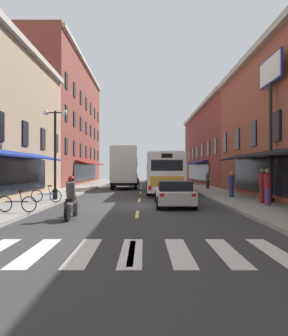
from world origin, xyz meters
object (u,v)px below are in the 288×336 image
at_px(pedestrian_mid, 230,184).
at_px(sedan_mid, 129,179).
at_px(street_lamp_twin, 53,150).
at_px(pedestrian_near, 206,179).
at_px(motorcycle_rider, 70,200).
at_px(bicycle_near, 44,195).
at_px(sedan_near, 172,193).
at_px(box_truck, 123,168).
at_px(billboard_sign, 269,91).
at_px(pedestrian_rear, 261,185).
at_px(pedestrian_far, 266,186).
at_px(bicycle_mid, 15,203).
at_px(transit_bus, 161,172).

bearing_deg(pedestrian_mid, sedan_mid, 9.95).
bearing_deg(street_lamp_twin, pedestrian_near, 45.43).
bearing_deg(street_lamp_twin, sedan_mid, 80.90).
distance_m(motorcycle_rider, bicycle_near, 5.67).
bearing_deg(sedan_near, box_truck, 102.80).
relative_size(billboard_sign, pedestrian_rear, 4.30).
height_order(box_truck, sedan_near, box_truck).
relative_size(bicycle_near, street_lamp_twin, 0.33).
xyz_separation_m(motorcycle_rider, pedestrian_far, (8.82, 3.37, 0.37)).
height_order(sedan_near, street_lamp_twin, street_lamp_twin).
bearing_deg(bicycle_mid, pedestrian_mid, 34.79).
xyz_separation_m(motorcycle_rider, pedestrian_near, (8.70, 18.04, 0.28)).
height_order(sedan_mid, pedestrian_rear, pedestrian_rear).
distance_m(billboard_sign, transit_bus, 11.68).
distance_m(sedan_near, sedan_mid, 24.63).
bearing_deg(motorcycle_rider, bicycle_mid, 159.13).
distance_m(transit_bus, pedestrian_near, 5.73).
relative_size(sedan_near, pedestrian_far, 2.67).
relative_size(box_truck, sedan_near, 1.40).
xyz_separation_m(bicycle_mid, pedestrian_near, (11.15, 17.10, 0.49)).
bearing_deg(box_truck, sedan_mid, 88.60).
relative_size(transit_bus, sedan_mid, 2.44).
bearing_deg(box_truck, bicycle_mid, -100.16).
height_order(transit_bus, pedestrian_rear, transit_bus).
height_order(billboard_sign, pedestrian_far, billboard_sign).
distance_m(sedan_mid, bicycle_mid, 28.25).
bearing_deg(pedestrian_rear, transit_bus, -100.62).
relative_size(box_truck, bicycle_mid, 3.96).
xyz_separation_m(box_truck, pedestrian_near, (7.79, -1.68, -1.06)).
xyz_separation_m(billboard_sign, bicycle_near, (-12.02, 0.17, -5.59)).
height_order(box_truck, motorcycle_rider, box_truck).
xyz_separation_m(bicycle_mid, street_lamp_twin, (0.04, 5.82, 2.55)).
bearing_deg(pedestrian_mid, box_truck, 24.05).
relative_size(motorcycle_rider, pedestrian_far, 1.15).
height_order(box_truck, bicycle_near, box_truck).
bearing_deg(pedestrian_rear, sedan_mid, -108.37).
relative_size(transit_bus, bicycle_mid, 6.65).
height_order(pedestrian_near, pedestrian_mid, pedestrian_near).
height_order(sedan_mid, motorcycle_rider, motorcycle_rider).
bearing_deg(box_truck, street_lamp_twin, -104.40).
distance_m(sedan_near, pedestrian_near, 14.19).
xyz_separation_m(pedestrian_mid, pedestrian_far, (0.43, -5.10, 0.11)).
height_order(sedan_near, pedestrian_mid, pedestrian_mid).
xyz_separation_m(transit_bus, bicycle_mid, (-6.79, -13.46, -1.15)).
bearing_deg(pedestrian_rear, billboard_sign, 169.97).
bearing_deg(box_truck, bicycle_near, -102.98).
xyz_separation_m(pedestrian_mid, street_lamp_twin, (-10.81, -1.72, 2.09)).
bearing_deg(pedestrian_far, pedestrian_near, -145.69).
bearing_deg(pedestrian_far, motorcycle_rider, -35.24).
xyz_separation_m(pedestrian_rear, street_lamp_twin, (-11.44, 2.09, 1.98)).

